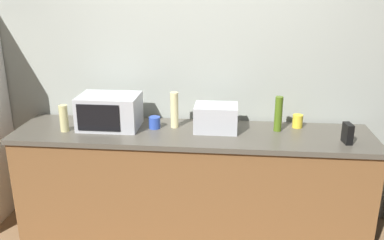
{
  "coord_description": "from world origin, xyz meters",
  "views": [
    {
      "loc": [
        0.3,
        -2.67,
        2.04
      ],
      "look_at": [
        0.0,
        0.4,
        1.0
      ],
      "focal_mm": 38.83,
      "sensor_mm": 36.0,
      "label": 1
    }
  ],
  "objects_px": {
    "bottle_vinegar": "(64,118)",
    "cordless_phone": "(348,133)",
    "bottle_olive_oil": "(278,114)",
    "mug_yellow": "(298,121)",
    "bottle_hand_soap": "(174,110)",
    "microwave": "(110,111)",
    "mug_blue": "(155,123)",
    "toaster_oven": "(216,118)"
  },
  "relations": [
    {
      "from": "toaster_oven",
      "to": "bottle_olive_oil",
      "type": "bearing_deg",
      "value": 4.32
    },
    {
      "from": "microwave",
      "to": "toaster_oven",
      "type": "relative_size",
      "value": 1.41
    },
    {
      "from": "mug_yellow",
      "to": "bottle_vinegar",
      "type": "bearing_deg",
      "value": -171.66
    },
    {
      "from": "microwave",
      "to": "bottle_hand_soap",
      "type": "distance_m",
      "value": 0.53
    },
    {
      "from": "toaster_oven",
      "to": "bottle_olive_oil",
      "type": "xyz_separation_m",
      "value": [
        0.49,
        0.04,
        0.04
      ]
    },
    {
      "from": "bottle_olive_oil",
      "to": "bottle_vinegar",
      "type": "xyz_separation_m",
      "value": [
        -1.69,
        -0.18,
        -0.03
      ]
    },
    {
      "from": "cordless_phone",
      "to": "bottle_vinegar",
      "type": "bearing_deg",
      "value": 171.4
    },
    {
      "from": "bottle_vinegar",
      "to": "mug_blue",
      "type": "distance_m",
      "value": 0.71
    },
    {
      "from": "bottle_vinegar",
      "to": "mug_yellow",
      "type": "relative_size",
      "value": 2.01
    },
    {
      "from": "bottle_olive_oil",
      "to": "mug_yellow",
      "type": "relative_size",
      "value": 2.64
    },
    {
      "from": "bottle_hand_soap",
      "to": "mug_yellow",
      "type": "xyz_separation_m",
      "value": [
        1.0,
        0.09,
        -0.09
      ]
    },
    {
      "from": "bottle_vinegar",
      "to": "mug_blue",
      "type": "relative_size",
      "value": 2.26
    },
    {
      "from": "bottle_olive_oil",
      "to": "bottle_hand_soap",
      "type": "bearing_deg",
      "value": 179.84
    },
    {
      "from": "bottle_vinegar",
      "to": "cordless_phone",
      "type": "bearing_deg",
      "value": -1.07
    },
    {
      "from": "bottle_hand_soap",
      "to": "mug_yellow",
      "type": "relative_size",
      "value": 2.75
    },
    {
      "from": "toaster_oven",
      "to": "cordless_phone",
      "type": "height_order",
      "value": "toaster_oven"
    },
    {
      "from": "microwave",
      "to": "cordless_phone",
      "type": "distance_m",
      "value": 1.84
    },
    {
      "from": "bottle_hand_soap",
      "to": "mug_blue",
      "type": "bearing_deg",
      "value": -166.52
    },
    {
      "from": "bottle_olive_oil",
      "to": "mug_yellow",
      "type": "height_order",
      "value": "bottle_olive_oil"
    },
    {
      "from": "bottle_hand_soap",
      "to": "mug_yellow",
      "type": "height_order",
      "value": "bottle_hand_soap"
    },
    {
      "from": "microwave",
      "to": "bottle_hand_soap",
      "type": "height_order",
      "value": "bottle_hand_soap"
    },
    {
      "from": "cordless_phone",
      "to": "bottle_vinegar",
      "type": "xyz_separation_m",
      "value": [
        -2.17,
        0.04,
        0.03
      ]
    },
    {
      "from": "microwave",
      "to": "mug_blue",
      "type": "xyz_separation_m",
      "value": [
        0.36,
        0.01,
        -0.09
      ]
    },
    {
      "from": "bottle_hand_soap",
      "to": "mug_yellow",
      "type": "bearing_deg",
      "value": 5.4
    },
    {
      "from": "toaster_oven",
      "to": "mug_yellow",
      "type": "xyz_separation_m",
      "value": [
        0.66,
        0.13,
        -0.05
      ]
    },
    {
      "from": "toaster_oven",
      "to": "mug_blue",
      "type": "height_order",
      "value": "toaster_oven"
    },
    {
      "from": "bottle_vinegar",
      "to": "mug_blue",
      "type": "height_order",
      "value": "bottle_vinegar"
    },
    {
      "from": "cordless_phone",
      "to": "mug_blue",
      "type": "distance_m",
      "value": 1.48
    },
    {
      "from": "microwave",
      "to": "cordless_phone",
      "type": "bearing_deg",
      "value": -5.18
    },
    {
      "from": "bottle_vinegar",
      "to": "bottle_hand_soap",
      "type": "bearing_deg",
      "value": 11.71
    },
    {
      "from": "microwave",
      "to": "bottle_vinegar",
      "type": "relative_size",
      "value": 2.24
    },
    {
      "from": "microwave",
      "to": "toaster_oven",
      "type": "distance_m",
      "value": 0.86
    },
    {
      "from": "mug_yellow",
      "to": "bottle_olive_oil",
      "type": "bearing_deg",
      "value": -150.29
    },
    {
      "from": "toaster_oven",
      "to": "bottle_olive_oil",
      "type": "distance_m",
      "value": 0.49
    },
    {
      "from": "mug_yellow",
      "to": "microwave",
      "type": "bearing_deg",
      "value": -174.52
    },
    {
      "from": "bottle_hand_soap",
      "to": "mug_blue",
      "type": "height_order",
      "value": "bottle_hand_soap"
    },
    {
      "from": "microwave",
      "to": "bottle_olive_oil",
      "type": "xyz_separation_m",
      "value": [
        1.35,
        0.05,
        0.01
      ]
    },
    {
      "from": "cordless_phone",
      "to": "bottle_olive_oil",
      "type": "distance_m",
      "value": 0.53
    },
    {
      "from": "cordless_phone",
      "to": "mug_blue",
      "type": "height_order",
      "value": "cordless_phone"
    },
    {
      "from": "bottle_vinegar",
      "to": "microwave",
      "type": "bearing_deg",
      "value": 20.64
    },
    {
      "from": "bottle_olive_oil",
      "to": "bottle_hand_soap",
      "type": "relative_size",
      "value": 0.96
    },
    {
      "from": "cordless_phone",
      "to": "mug_yellow",
      "type": "relative_size",
      "value": 1.41
    }
  ]
}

